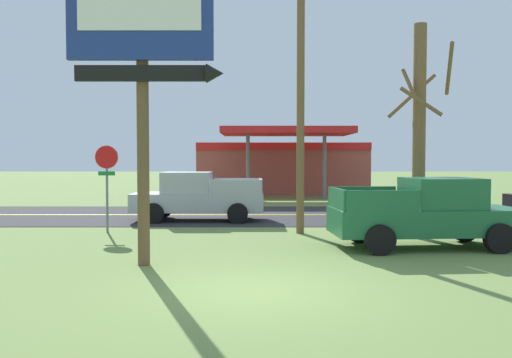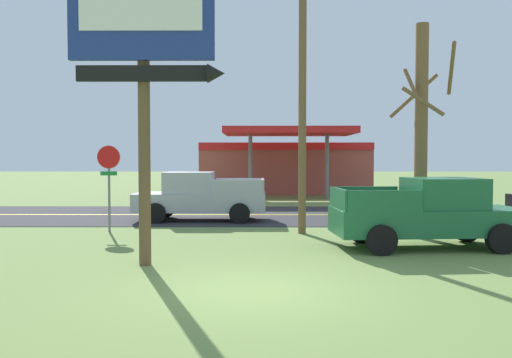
{
  "view_description": "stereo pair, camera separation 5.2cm",
  "coord_description": "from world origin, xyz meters",
  "px_view_note": "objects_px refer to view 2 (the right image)",
  "views": [
    {
      "loc": [
        0.06,
        -9.7,
        2.5
      ],
      "look_at": [
        0.0,
        8.0,
        1.8
      ],
      "focal_mm": 36.27,
      "sensor_mm": 36.0,
      "label": 1
    },
    {
      "loc": [
        0.11,
        -9.7,
        2.5
      ],
      "look_at": [
        0.0,
        8.0,
        1.8
      ],
      "focal_mm": 36.27,
      "sensor_mm": 36.0,
      "label": 2
    }
  ],
  "objects_px": {
    "pickup_green_parked_on_lawn": "(429,214)",
    "utility_pole": "(302,75)",
    "pickup_silver_on_road": "(199,197)",
    "bare_tree": "(422,128)",
    "stop_sign": "(109,173)",
    "motel_sign": "(145,53)",
    "gas_station": "(284,166)"
  },
  "relations": [
    {
      "from": "pickup_green_parked_on_lawn",
      "to": "utility_pole",
      "type": "bearing_deg",
      "value": 139.81
    },
    {
      "from": "pickup_silver_on_road",
      "to": "pickup_green_parked_on_lawn",
      "type": "bearing_deg",
      "value": -41.27
    },
    {
      "from": "bare_tree",
      "to": "pickup_green_parked_on_lawn",
      "type": "xyz_separation_m",
      "value": [
        -0.31,
        -1.81,
        -2.5
      ]
    },
    {
      "from": "stop_sign",
      "to": "utility_pole",
      "type": "height_order",
      "value": "utility_pole"
    },
    {
      "from": "motel_sign",
      "to": "stop_sign",
      "type": "xyz_separation_m",
      "value": [
        -2.49,
        5.54,
        -2.89
      ]
    },
    {
      "from": "gas_station",
      "to": "pickup_green_parked_on_lawn",
      "type": "bearing_deg",
      "value": -82.96
    },
    {
      "from": "utility_pole",
      "to": "pickup_green_parked_on_lawn",
      "type": "xyz_separation_m",
      "value": [
        3.33,
        -2.81,
        -4.3
      ]
    },
    {
      "from": "motel_sign",
      "to": "pickup_green_parked_on_lawn",
      "type": "height_order",
      "value": "motel_sign"
    },
    {
      "from": "motel_sign",
      "to": "pickup_green_parked_on_lawn",
      "type": "distance_m",
      "value": 8.72
    },
    {
      "from": "stop_sign",
      "to": "utility_pole",
      "type": "relative_size",
      "value": 0.3
    },
    {
      "from": "stop_sign",
      "to": "pickup_green_parked_on_lawn",
      "type": "height_order",
      "value": "stop_sign"
    },
    {
      "from": "gas_station",
      "to": "pickup_silver_on_road",
      "type": "relative_size",
      "value": 2.31
    },
    {
      "from": "motel_sign",
      "to": "pickup_silver_on_road",
      "type": "height_order",
      "value": "motel_sign"
    },
    {
      "from": "utility_pole",
      "to": "bare_tree",
      "type": "relative_size",
      "value": 1.48
    },
    {
      "from": "bare_tree",
      "to": "pickup_silver_on_road",
      "type": "height_order",
      "value": "bare_tree"
    },
    {
      "from": "utility_pole",
      "to": "pickup_green_parked_on_lawn",
      "type": "height_order",
      "value": "utility_pole"
    },
    {
      "from": "motel_sign",
      "to": "bare_tree",
      "type": "relative_size",
      "value": 1.04
    },
    {
      "from": "bare_tree",
      "to": "stop_sign",
      "type": "bearing_deg",
      "value": 172.99
    },
    {
      "from": "bare_tree",
      "to": "pickup_green_parked_on_lawn",
      "type": "distance_m",
      "value": 3.1
    },
    {
      "from": "pickup_silver_on_road",
      "to": "bare_tree",
      "type": "bearing_deg",
      "value": -30.97
    },
    {
      "from": "stop_sign",
      "to": "pickup_silver_on_road",
      "type": "height_order",
      "value": "stop_sign"
    },
    {
      "from": "gas_station",
      "to": "stop_sign",
      "type": "bearing_deg",
      "value": -108.66
    },
    {
      "from": "gas_station",
      "to": "pickup_silver_on_road",
      "type": "xyz_separation_m",
      "value": [
        -4.27,
        -17.3,
        -0.98
      ]
    },
    {
      "from": "utility_pole",
      "to": "bare_tree",
      "type": "xyz_separation_m",
      "value": [
        3.64,
        -1.01,
        -1.8
      ]
    },
    {
      "from": "pickup_green_parked_on_lawn",
      "to": "pickup_silver_on_road",
      "type": "height_order",
      "value": "same"
    },
    {
      "from": "utility_pole",
      "to": "pickup_silver_on_road",
      "type": "relative_size",
      "value": 1.9
    },
    {
      "from": "pickup_green_parked_on_lawn",
      "to": "gas_station",
      "type": "bearing_deg",
      "value": 97.04
    },
    {
      "from": "motel_sign",
      "to": "bare_tree",
      "type": "distance_m",
      "value": 8.92
    },
    {
      "from": "motel_sign",
      "to": "pickup_silver_on_road",
      "type": "bearing_deg",
      "value": 88.83
    },
    {
      "from": "utility_pole",
      "to": "gas_station",
      "type": "relative_size",
      "value": 0.82
    },
    {
      "from": "bare_tree",
      "to": "pickup_silver_on_road",
      "type": "bearing_deg",
      "value": 149.03
    },
    {
      "from": "bare_tree",
      "to": "pickup_green_parked_on_lawn",
      "type": "bearing_deg",
      "value": -99.82
    }
  ]
}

